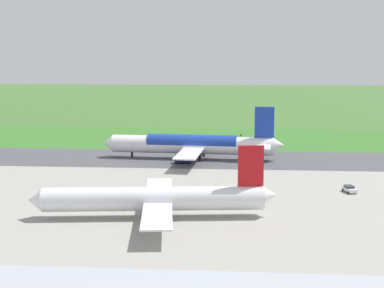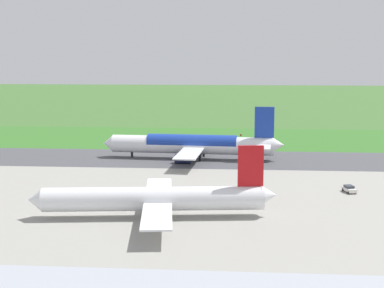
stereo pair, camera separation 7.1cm
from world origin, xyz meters
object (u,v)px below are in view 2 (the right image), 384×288
object	(u,v)px
airliner_main	(193,145)
service_car_followme	(349,189)
airliner_parked_mid	(155,198)
traffic_cone_orange	(226,142)
no_stopping_sign	(241,137)

from	to	relation	value
airliner_main	service_car_followme	distance (m)	54.97
airliner_main	service_car_followme	xyz separation A→B (m)	(-38.27, 39.31, -3.51)
service_car_followme	airliner_parked_mid	bearing A→B (deg)	30.02
airliner_parked_mid	service_car_followme	distance (m)	47.25
airliner_main	traffic_cone_orange	size ratio (longest dim) A/B	98.44
airliner_parked_mid	traffic_cone_orange	world-z (taller)	airliner_parked_mid
airliner_main	airliner_parked_mid	world-z (taller)	airliner_main
service_car_followme	traffic_cone_orange	size ratio (longest dim) A/B	8.23
traffic_cone_orange	service_car_followme	bearing A→B (deg)	112.28
no_stopping_sign	service_car_followme	bearing A→B (deg)	108.04
service_car_followme	no_stopping_sign	world-z (taller)	no_stopping_sign
service_car_followme	airliner_main	bearing A→B (deg)	-45.77
airliner_parked_mid	no_stopping_sign	xyz separation A→B (m)	(-16.69, -97.71, -2.17)
airliner_main	airliner_parked_mid	distance (m)	62.96
no_stopping_sign	traffic_cone_orange	bearing A→B (deg)	26.02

